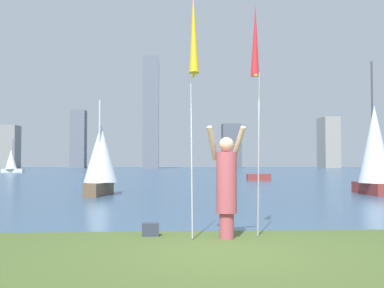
{
  "coord_description": "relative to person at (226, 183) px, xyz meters",
  "views": [
    {
      "loc": [
        -0.89,
        -6.89,
        1.33
      ],
      "look_at": [
        0.49,
        15.15,
        2.19
      ],
      "focal_mm": 43.63,
      "sensor_mm": 36.0,
      "label": 1
    }
  ],
  "objects": [
    {
      "name": "skyline_tower_3",
      "position": [
        14.14,
        95.06,
        3.96
      ],
      "size": [
        4.18,
        3.21,
        9.86
      ],
      "color": "#565B66",
      "rests_on": "ground"
    },
    {
      "name": "kite_flag_left",
      "position": [
        -0.6,
        -0.39,
        2.44
      ],
      "size": [
        0.16,
        0.98,
        4.21
      ],
      "color": "#B2B2B7",
      "rests_on": "ground"
    },
    {
      "name": "kite_flag_right",
      "position": [
        0.6,
        0.39,
        2.54
      ],
      "size": [
        0.16,
        0.5,
        4.29
      ],
      "color": "#B2B2B7",
      "rests_on": "ground"
    },
    {
      "name": "sailboat_1",
      "position": [
        -3.66,
        11.12,
        0.54
      ],
      "size": [
        1.55,
        2.8,
        3.86
      ],
      "color": "brown",
      "rests_on": "ground"
    },
    {
      "name": "ground",
      "position": [
        -0.22,
        49.72,
        -1.03
      ],
      "size": [
        120.0,
        138.0,
        0.12
      ],
      "color": "#475B28"
    },
    {
      "name": "skyline_tower_4",
      "position": [
        36.93,
        96.8,
        4.82
      ],
      "size": [
        3.55,
        5.99,
        11.59
      ],
      "color": "gray",
      "rests_on": "ground"
    },
    {
      "name": "sailboat_7",
      "position": [
        5.86,
        25.5,
        -0.66
      ],
      "size": [
        1.78,
        1.07,
        5.8
      ],
      "color": "maroon",
      "rests_on": "ground"
    },
    {
      "name": "skyline_tower_0",
      "position": [
        -35.86,
        94.9,
        3.67
      ],
      "size": [
        6.67,
        4.74,
        9.28
      ],
      "color": "gray",
      "rests_on": "ground"
    },
    {
      "name": "skyline_tower_1",
      "position": [
        -20.08,
        97.55,
        5.5
      ],
      "size": [
        3.22,
        3.68,
        12.93
      ],
      "color": "slate",
      "rests_on": "ground"
    },
    {
      "name": "sailboat_0",
      "position": [
        -20.6,
        53.18,
        0.51
      ],
      "size": [
        2.89,
        1.57,
        4.32
      ],
      "color": "silver",
      "rests_on": "ground"
    },
    {
      "name": "person",
      "position": [
        0.0,
        0.0,
        0.0
      ],
      "size": [
        0.72,
        0.54,
        1.98
      ],
      "rotation": [
        0.0,
        0.0,
        -0.14
      ],
      "color": "#B24C59",
      "rests_on": "ground"
    },
    {
      "name": "bag",
      "position": [
        -1.33,
        0.37,
        -0.85
      ],
      "size": [
        0.3,
        0.17,
        0.23
      ],
      "color": "#33384C",
      "rests_on": "ground"
    },
    {
      "name": "skyline_tower_2",
      "position": [
        -3.7,
        92.67,
        10.9
      ],
      "size": [
        3.35,
        7.15,
        23.74
      ],
      "color": "slate",
      "rests_on": "ground"
    },
    {
      "name": "sailboat_4",
      "position": [
        7.63,
        10.64,
        0.84
      ],
      "size": [
        1.38,
        2.71,
        5.57
      ],
      "color": "maroon",
      "rests_on": "ground"
    }
  ]
}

